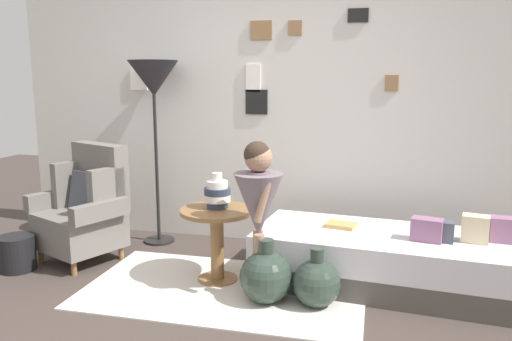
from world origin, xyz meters
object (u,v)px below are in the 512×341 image
Objects in this scene: vase_striped at (217,194)px; person_child at (258,199)px; armchair at (86,208)px; demijohn_far at (317,283)px; magazine_basket at (17,253)px; side_table at (217,230)px; demijohn_near at (266,276)px; book_on_daybed at (341,225)px; daybed at (386,260)px; floor_lamp at (154,84)px.

person_child is at bearing -32.78° from vase_striped.
demijohn_far is at bearing -12.89° from armchair.
vase_striped is at bearing 7.29° from magazine_basket.
side_table is at bearing 6.09° from magazine_basket.
person_child is 3.94× the size of magazine_basket.
demijohn_near is (0.44, -0.31, -0.48)m from vase_striped.
person_child reaches higher than book_on_daybed.
vase_striped is 1.21× the size of book_on_daybed.
side_table is 0.51× the size of person_child.
person_child is at bearing 172.38° from demijohn_far.
book_on_daybed is 0.54× the size of demijohn_far.
person_child reaches higher than daybed.
book_on_daybed is at bearing 43.23° from person_child.
magazine_basket is (-2.86, -0.37, -0.06)m from daybed.
person_child is 0.68m from demijohn_far.
side_table is at bearing -83.55° from vase_striped.
person_child is 0.78m from book_on_daybed.
magazine_basket is at bearing 177.92° from demijohn_far.
book_on_daybed is 2.57m from magazine_basket.
side_table is 1.54m from floor_lamp.
side_table is (-1.24, -0.19, 0.20)m from daybed.
book_on_daybed is at bearing 10.45° from magazine_basket.
person_child is at bearing 133.90° from demijohn_near.
book_on_daybed is 0.49× the size of demijohn_near.
armchair is 3.46× the size of magazine_basket.
armchair is 1.66m from person_child.
demijohn_far is (0.78, -0.26, -0.23)m from side_table.
book_on_daybed is 0.77m from demijohn_near.
floor_lamp is 2.07m from demijohn_near.
person_child is (1.19, -0.96, -0.76)m from floor_lamp.
daybed is at bearing 30.42° from demijohn_near.
person_child reaches higher than side_table.
demijohn_near is at bearing -35.24° from vase_striped.
armchair is at bearing 164.00° from demijohn_near.
book_on_daybed is at bearing -15.05° from floor_lamp.
vase_striped reaches higher than side_table.
floor_lamp is at bearing 49.12° from magazine_basket.
armchair is at bearing -177.45° from book_on_daybed.
daybed is 3.52× the size of side_table.
vase_striped is at bearing -41.35° from floor_lamp.
floor_lamp is at bearing 147.69° from demijohn_far.
demijohn_near is 1.10× the size of demijohn_far.
daybed is 0.65m from demijohn_far.
demijohn_far reaches higher than magazine_basket.
book_on_daybed is (0.90, 0.29, 0.02)m from side_table.
demijohn_near is at bearing -32.40° from side_table.
side_table reaches higher than magazine_basket.
book_on_daybed is (0.90, 0.26, -0.25)m from vase_striped.
demijohn_near is (0.44, -0.28, -0.21)m from side_table.
person_child is (0.37, -0.20, 0.31)m from side_table.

